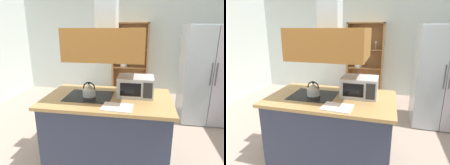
{
  "view_description": "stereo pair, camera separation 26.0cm",
  "coord_description": "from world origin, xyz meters",
  "views": [
    {
      "loc": [
        0.41,
        -2.32,
        1.77
      ],
      "look_at": [
        -0.02,
        0.33,
        1.0
      ],
      "focal_mm": 30.76,
      "sensor_mm": 36.0,
      "label": 1
    },
    {
      "loc": [
        0.67,
        -2.26,
        1.77
      ],
      "look_at": [
        -0.02,
        0.33,
        1.0
      ],
      "focal_mm": 30.76,
      "sensor_mm": 36.0,
      "label": 2
    }
  ],
  "objects": [
    {
      "name": "kitchen_island",
      "position": [
        -0.02,
        -0.02,
        0.45
      ],
      "size": [
        1.63,
        0.97,
        0.9
      ],
      "color": "#30384F",
      "rests_on": "ground"
    },
    {
      "name": "ground_plane",
      "position": [
        0.0,
        0.0,
        0.0
      ],
      "size": [
        7.8,
        7.8,
        0.0
      ],
      "primitive_type": "plane",
      "color": "tan"
    },
    {
      "name": "kettle",
      "position": [
        -0.27,
        -0.02,
        0.98
      ],
      "size": [
        0.17,
        0.17,
        0.19
      ],
      "color": "#BBBFC0",
      "rests_on": "kitchen_island"
    },
    {
      "name": "refrigerator",
      "position": [
        1.6,
        1.46,
        0.92
      ],
      "size": [
        0.9,
        0.77,
        1.83
      ],
      "color": "#B4BFC4",
      "rests_on": "ground"
    },
    {
      "name": "dish_cabinet",
      "position": [
        0.06,
        2.78,
        0.85
      ],
      "size": [
        0.93,
        0.4,
        1.9
      ],
      "color": "#9A693A",
      "rests_on": "ground"
    },
    {
      "name": "range_hood",
      "position": [
        -0.02,
        -0.02,
        1.71
      ],
      "size": [
        0.9,
        0.7,
        1.29
      ],
      "color": "#A6692C"
    },
    {
      "name": "microwave",
      "position": [
        0.33,
        0.11,
        1.03
      ],
      "size": [
        0.46,
        0.35,
        0.26
      ],
      "color": "#B7BABF",
      "rests_on": "kitchen_island"
    },
    {
      "name": "cutting_board",
      "position": [
        0.14,
        -0.34,
        0.91
      ],
      "size": [
        0.35,
        0.26,
        0.02
      ],
      "primitive_type": "cube",
      "rotation": [
        0.0,
        0.0,
        -0.06
      ],
      "color": "white",
      "rests_on": "kitchen_island"
    },
    {
      "name": "wall_back",
      "position": [
        0.0,
        3.0,
        1.35
      ],
      "size": [
        6.0,
        0.12,
        2.7
      ],
      "primitive_type": "cube",
      "color": "silver",
      "rests_on": "ground"
    }
  ]
}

